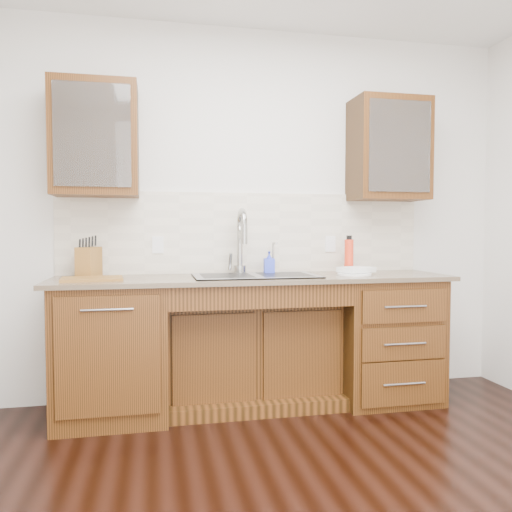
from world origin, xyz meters
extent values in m
cube|color=silver|center=(0.00, 1.80, 1.35)|extent=(4.00, 0.10, 2.70)
cube|color=#593014|center=(-0.95, 1.44, 0.44)|extent=(0.70, 0.62, 0.88)
cube|color=#593014|center=(0.00, 1.53, 0.35)|extent=(1.20, 0.44, 0.70)
cube|color=#593014|center=(0.95, 1.44, 0.44)|extent=(0.70, 0.62, 0.88)
cube|color=#84705B|center=(0.00, 1.43, 0.90)|extent=(2.70, 0.65, 0.03)
cube|color=beige|center=(0.00, 1.74, 1.21)|extent=(2.70, 0.02, 0.59)
cube|color=#9E9EA5|center=(0.00, 1.41, 0.83)|extent=(0.84, 0.46, 0.19)
cylinder|color=#999993|center=(-0.07, 1.64, 1.11)|extent=(0.04, 0.04, 0.40)
cylinder|color=#999993|center=(0.18, 1.65, 1.03)|extent=(0.02, 0.02, 0.24)
cube|color=#593014|center=(-1.05, 1.58, 1.83)|extent=(0.55, 0.34, 0.75)
cube|color=#593014|center=(1.05, 1.58, 1.83)|extent=(0.55, 0.34, 0.75)
cube|color=white|center=(-0.65, 1.73, 1.12)|extent=(0.08, 0.01, 0.12)
cube|color=white|center=(0.65, 1.73, 1.12)|extent=(0.08, 0.01, 0.12)
imported|color=blue|center=(0.14, 1.58, 0.99)|extent=(0.08, 0.08, 0.16)
cylinder|color=red|center=(0.74, 1.57, 1.03)|extent=(0.08, 0.08, 0.25)
cylinder|color=white|center=(0.70, 1.37, 0.92)|extent=(0.30, 0.30, 0.01)
cube|color=silver|center=(0.74, 1.43, 0.94)|extent=(0.28, 0.24, 0.04)
cube|color=olive|center=(-1.11, 1.61, 1.01)|extent=(0.16, 0.21, 0.20)
cube|color=olive|center=(-1.06, 1.37, 0.92)|extent=(0.40, 0.30, 0.02)
imported|color=white|center=(-1.10, 1.58, 1.77)|extent=(0.14, 0.14, 0.09)
imported|color=silver|center=(-0.94, 1.58, 1.77)|extent=(0.13, 0.13, 0.10)
imported|color=white|center=(0.94, 1.58, 1.78)|extent=(0.16, 0.16, 0.11)
imported|color=white|center=(1.18, 1.58, 1.78)|extent=(0.14, 0.14, 0.10)
camera|label=1|loc=(-0.68, -1.90, 1.22)|focal=35.00mm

